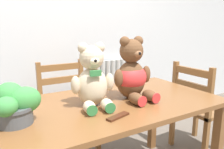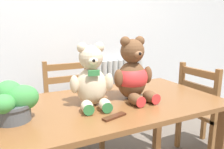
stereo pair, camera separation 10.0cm
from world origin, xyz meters
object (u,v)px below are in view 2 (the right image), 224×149
Objects in this scene: potted_plant at (14,102)px; chocolate_bar at (114,117)px; teddy_bear_left at (92,79)px; teddy_bear_right at (133,74)px; wooden_chair_side at (206,110)px; wooden_chair_behind at (72,106)px.

chocolate_bar is at bearing -22.35° from potted_plant.
teddy_bear_left is at bearing 4.68° from potted_plant.
teddy_bear_right reaches higher than potted_plant.
chocolate_bar is (0.04, -0.23, -0.16)m from teddy_bear_left.
potted_plant reaches higher than wooden_chair_side.
wooden_chair_behind is at bearing 55.74° from potted_plant.
wooden_chair_side is at bearing -175.49° from teddy_bear_right.
teddy_bear_right is at bearing 42.47° from chocolate_bar.
chocolate_bar is (-0.03, -0.95, 0.26)m from wooden_chair_behind.
chocolate_bar is at bearing 87.99° from wooden_chair_behind.
wooden_chair_side is 5.91× the size of chocolate_bar.
chocolate_bar is (-1.11, -0.33, 0.28)m from wooden_chair_side.
teddy_bear_right is 0.74m from potted_plant.
teddy_bear_left is at bearing 98.62° from chocolate_bar.
teddy_bear_left is at bearing -0.78° from teddy_bear_right.
potted_plant is at bearing 14.27° from teddy_bear_left.
potted_plant is at bearing -85.34° from wooden_chair_side.
wooden_chair_behind is 0.84m from teddy_bear_left.
teddy_bear_left is at bearing -85.35° from wooden_chair_side.
wooden_chair_behind is at bearing -119.98° from wooden_chair_side.
teddy_bear_left is 0.93× the size of teddy_bear_right.
teddy_bear_right is 2.87× the size of chocolate_bar.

